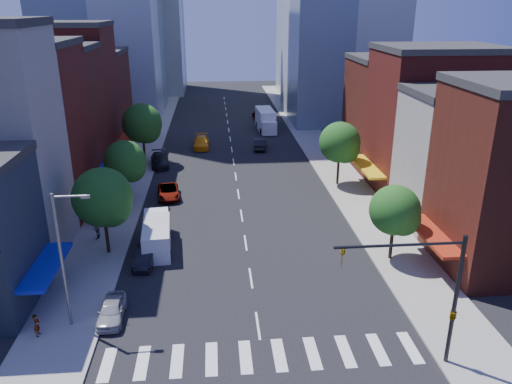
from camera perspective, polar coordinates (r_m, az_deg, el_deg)
ground at (r=33.38m, az=0.22°, el=-15.02°), size 220.00×220.00×0.00m
sidewalk_left at (r=70.48m, az=-12.96°, el=4.14°), size 5.00×120.00×0.15m
sidewalk_right at (r=71.34m, az=7.39°, el=4.70°), size 5.00×120.00×0.15m
crosswalk at (r=31.00m, az=0.74°, el=-18.23°), size 19.00×3.00×0.01m
bldg_left_2 at (r=52.28m, az=-25.71°, el=5.93°), size 12.00×9.00×16.00m
bldg_left_3 at (r=60.20m, az=-22.96°, el=7.56°), size 12.00×8.00×15.00m
bldg_left_4 at (r=68.02m, az=-21.01°, el=10.02°), size 12.00×9.00×17.00m
bldg_left_5 at (r=77.39m, az=-19.00°, el=9.90°), size 12.00×10.00×13.00m
bldg_right_1 at (r=49.96m, az=23.34°, el=3.29°), size 12.00×8.00×12.00m
bldg_right_2 at (r=57.40m, az=19.49°, el=7.44°), size 12.00×10.00×15.00m
bldg_right_3 at (r=66.63m, az=15.98°, el=8.64°), size 12.00×10.00×13.00m
traffic_signal at (r=29.91m, az=20.83°, el=-11.65°), size 7.24×2.24×8.00m
streetlight at (r=32.76m, az=-21.11°, el=-6.51°), size 2.25×0.25×9.00m
tree_left_near at (r=41.61m, az=-16.94°, el=-0.83°), size 4.80×4.80×7.30m
tree_left_mid at (r=51.93m, az=-14.59°, el=3.25°), size 4.20×4.20×6.65m
tree_left_far at (r=65.14m, az=-12.76°, el=7.49°), size 5.00×5.00×7.75m
tree_right_near at (r=40.65m, az=15.79°, el=-2.25°), size 4.00×4.00×6.20m
tree_right_far at (r=56.69m, az=9.70°, el=5.42°), size 4.60×4.60×7.20m
parked_car_front at (r=34.92m, az=-16.16°, el=-12.84°), size 1.63×3.95×1.34m
parked_car_second at (r=41.05m, az=-12.51°, el=-7.12°), size 1.75×4.24×1.37m
parked_car_third at (r=54.19m, az=-9.96°, el=0.02°), size 2.79×5.02×1.33m
parked_car_rear at (r=65.17m, az=-10.94°, el=3.60°), size 2.86×5.65×1.57m
cargo_van_near at (r=43.97m, az=-11.26°, el=-4.45°), size 2.62×5.46×2.25m
cargo_van_far at (r=42.58m, az=-11.27°, el=-5.23°), size 2.61×5.67×2.35m
taxi at (r=72.85m, az=-6.27°, el=5.66°), size 2.22×5.42×1.57m
traffic_car_oncoming at (r=71.73m, az=0.50°, el=5.52°), size 2.18×4.76×1.51m
traffic_car_far at (r=91.97m, az=0.22°, el=8.89°), size 1.93×4.39×1.47m
box_truck at (r=82.81m, az=1.12°, el=8.16°), size 2.90×8.42×3.34m
pedestrian_near at (r=34.62m, az=-23.77°, el=-13.74°), size 0.38×0.56×1.52m
pedestrian_far at (r=45.97m, az=-17.86°, el=-4.06°), size 0.67×0.86×1.76m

